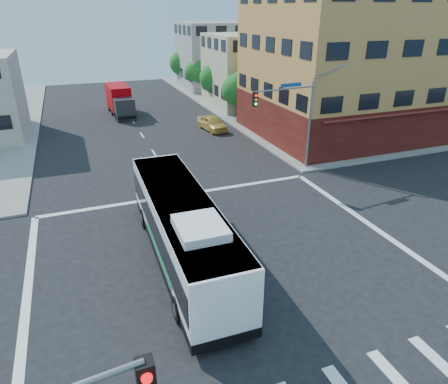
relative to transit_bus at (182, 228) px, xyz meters
name	(u,v)px	position (x,y,z in m)	size (l,w,h in m)	color
ground	(233,270)	(2.04, -1.68, -1.91)	(120.00, 120.00, 0.00)	black
sidewalk_ne	(359,94)	(37.04, 33.32, -1.83)	(50.00, 50.00, 0.15)	gray
corner_building_ne	(350,75)	(22.03, 16.80, 3.98)	(18.10, 15.44, 14.00)	#C38646
building_east_near	(256,70)	(19.02, 32.30, 2.60)	(12.06, 10.06, 9.00)	#BAAF8E
building_east_far	(219,56)	(19.02, 46.30, 3.10)	(12.06, 10.06, 10.00)	#9E9E99
signal_mast_ne	(293,110)	(11.12, 8.94, 3.07)	(7.91, 1.13, 8.07)	gray
street_tree_a	(238,88)	(13.95, 26.24, 1.68)	(3.60, 3.60, 5.53)	#382014
street_tree_b	(215,76)	(13.95, 34.24, 1.85)	(3.80, 3.80, 5.79)	#382014
street_tree_c	(197,71)	(13.95, 42.24, 1.55)	(3.40, 3.40, 5.29)	#382014
street_tree_d	(182,62)	(13.95, 50.24, 1.97)	(4.00, 4.00, 6.03)	#382014
transit_bus	(182,228)	(0.00, 0.00, 0.00)	(3.14, 13.22, 3.90)	black
box_truck	(120,101)	(1.26, 33.00, -0.24)	(2.57, 7.74, 3.44)	#26262B
parked_car	(212,123)	(9.45, 22.52, -1.14)	(1.80, 4.48, 1.53)	gold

